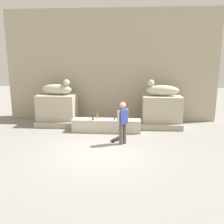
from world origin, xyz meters
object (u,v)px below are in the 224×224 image
statue_reclining_left (57,89)px  statue_reclining_right (162,90)px  skater (123,121)px  bottle_blue (115,118)px  bottle_brown (93,117)px  skateboard (118,138)px  bottle_orange (97,116)px

statue_reclining_left → statue_reclining_right: size_ratio=1.03×
skater → bottle_blue: skater is taller
statue_reclining_left → statue_reclining_right: bearing=10.9°
statue_reclining_right → skater: statue_reclining_right is taller
skater → bottle_brown: size_ratio=5.66×
skater → bottle_blue: size_ratio=5.94×
skateboard → bottle_orange: size_ratio=3.15×
bottle_orange → bottle_blue: bottle_blue is taller
skateboard → bottle_orange: bearing=68.3°
skater → skateboard: bearing=70.6°
skater → statue_reclining_left: bearing=96.6°
statue_reclining_right → bottle_blue: 2.76m
statue_reclining_right → bottle_brown: bearing=26.8°
statue_reclining_right → skater: (-1.77, -2.79, -0.87)m
skater → skateboard: skater is taller
bottle_orange → bottle_blue: 0.85m
statue_reclining_right → bottle_brown: size_ratio=5.53×
skater → bottle_orange: bearing=81.4°
statue_reclining_left → statue_reclining_right: (5.15, 0.01, 0.00)m
statue_reclining_left → bottle_orange: (2.15, -1.05, -1.12)m
statue_reclining_right → skater: bearing=61.0°
statue_reclining_left → bottle_blue: statue_reclining_left is taller
bottle_brown → bottle_orange: bearing=61.7°
statue_reclining_left → skateboard: size_ratio=2.11×
skateboard → skater: bearing=-126.0°
statue_reclining_left → bottle_orange: statue_reclining_left is taller
statue_reclining_right → bottle_orange: bearing=22.9°
bottle_blue → skateboard: bearing=-79.5°
skater → bottle_orange: 2.13m
statue_reclining_left → bottle_orange: bearing=-15.2°
statue_reclining_right → bottle_blue: size_ratio=5.81×
bottle_orange → skateboard: bearing=-51.2°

